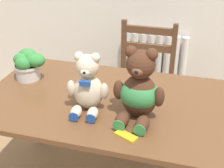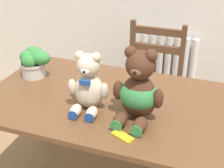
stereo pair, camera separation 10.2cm
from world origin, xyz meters
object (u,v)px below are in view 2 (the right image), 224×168
Objects in this scene: teddy_bear_right at (138,91)px; chocolate_bar at (123,136)px; teddy_bear_left at (88,85)px; potted_plant at (34,62)px; wooden_chair_behind at (151,83)px.

chocolate_bar is (-0.02, -0.19, -0.15)m from teddy_bear_right.
teddy_bear_left is 0.28m from teddy_bear_right.
potted_plant is (-0.49, 0.24, -0.04)m from teddy_bear_left.
teddy_bear_right is at bearing 174.74° from teddy_bear_left.
teddy_bear_left is at bearing 4.46° from teddy_bear_right.
wooden_chair_behind is 1.00m from teddy_bear_left.
potted_plant is at bearing 45.52° from wooden_chair_behind.
teddy_bear_left is at bearing 79.96° from wooden_chair_behind.
teddy_bear_left is at bearing -25.56° from potted_plant.
teddy_bear_right is 1.78× the size of potted_plant.
chocolate_bar is at bearing -29.67° from potted_plant.
teddy_bear_left is (-0.16, -0.90, 0.42)m from wooden_chair_behind.
wooden_chair_behind reaches higher than potted_plant.
potted_plant reaches higher than chocolate_bar.
wooden_chair_behind is 8.50× the size of chocolate_bar.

